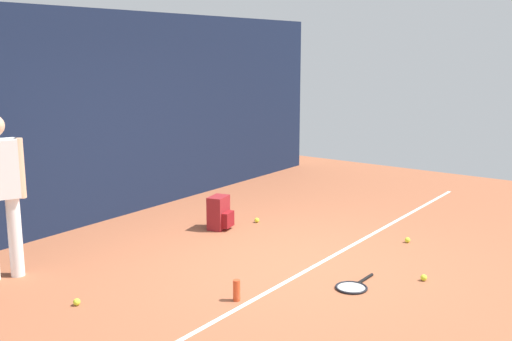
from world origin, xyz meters
The scene contains 10 objects.
ground_plane centered at (0.00, 0.00, 0.00)m, with size 12.00×12.00×0.00m, color #9E5638.
back_fence centered at (0.00, 3.00, 1.43)m, with size 10.00×0.10×2.86m, color #141E38.
court_line centered at (0.00, -0.33, 0.00)m, with size 9.00×0.05×0.00m, color white.
tennis_racket centered at (-0.21, -0.95, 0.01)m, with size 0.62×0.33×0.03m.
backpack centered at (0.58, 1.42, 0.21)m, with size 0.34×0.33×0.44m.
tennis_ball_near_player centered at (0.39, -1.45, 0.03)m, with size 0.07×0.07×0.07m, color #CCE033.
tennis_ball_by_fence centered at (1.10, 1.19, 0.03)m, with size 0.07×0.07×0.07m, color #CCE033.
tennis_ball_mid_court centered at (-2.10, 0.93, 0.03)m, with size 0.07×0.07×0.07m, color #CCE033.
tennis_ball_far_left centered at (1.48, -0.83, 0.03)m, with size 0.07×0.07×0.07m, color #CCE033.
water_bottle centered at (-1.14, -0.21, 0.10)m, with size 0.07×0.07×0.20m, color #D84C26.
Camera 1 is at (-5.40, -3.53, 2.34)m, focal length 42.70 mm.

